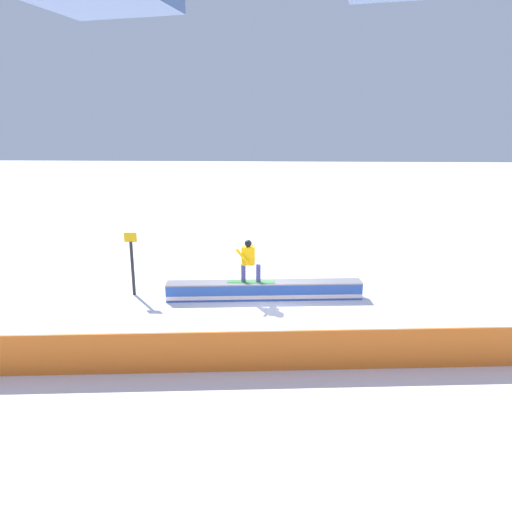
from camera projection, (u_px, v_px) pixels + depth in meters
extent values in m
plane|color=white|center=(264.00, 299.00, 14.99)|extent=(120.00, 120.00, 0.00)
cube|color=blue|center=(264.00, 291.00, 14.92)|extent=(6.14, 1.06, 0.52)
cube|color=white|center=(264.00, 295.00, 14.95)|extent=(6.15, 1.07, 0.12)
cube|color=gray|center=(264.00, 282.00, 14.85)|extent=(6.14, 1.12, 0.04)
cube|color=green|center=(251.00, 282.00, 14.82)|extent=(1.47, 0.27, 0.01)
cylinder|color=#414792|center=(243.00, 273.00, 14.76)|extent=(0.14, 0.14, 0.55)
cylinder|color=#414792|center=(258.00, 273.00, 14.74)|extent=(0.14, 0.14, 0.55)
cube|color=yellow|center=(248.00, 256.00, 14.60)|extent=(0.40, 0.24, 0.56)
sphere|color=black|center=(248.00, 243.00, 14.50)|extent=(0.22, 0.22, 0.22)
cylinder|color=yellow|center=(242.00, 256.00, 14.45)|extent=(0.40, 0.09, 0.50)
cylinder|color=yellow|center=(252.00, 254.00, 14.75)|extent=(0.12, 0.09, 0.55)
cube|color=orange|center=(257.00, 351.00, 10.46)|extent=(13.93, 1.34, 0.95)
cylinder|color=#262628|center=(133.00, 269.00, 15.11)|extent=(0.10, 0.10, 1.76)
cube|color=yellow|center=(130.00, 237.00, 14.84)|extent=(0.40, 0.04, 0.30)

